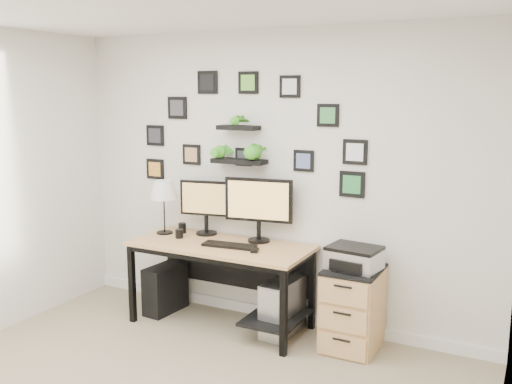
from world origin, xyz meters
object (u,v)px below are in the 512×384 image
Objects in this scene: pc_tower_black at (165,288)px; pc_tower_grey at (282,307)px; table_lamp at (164,191)px; monitor_right at (259,204)px; printer at (354,258)px; mug at (179,234)px; file_cabinet at (352,308)px; monitor_left at (206,203)px; desk at (226,257)px.

pc_tower_grey is at bearing 6.47° from pc_tower_black.
table_lamp is at bearing 121.41° from pc_tower_black.
printer is at bearing -7.65° from monitor_right.
mug is 0.16× the size of pc_tower_grey.
monitor_right is 1.22× the size of pc_tower_grey.
table_lamp reaches higher than file_cabinet.
pc_tower_black is (0.02, -0.05, -0.93)m from table_lamp.
mug is 1.15m from pc_tower_grey.
monitor_left is 1.50m from printer.
pc_tower_black is at bearing -152.04° from monitor_left.
pc_tower_black is at bearing -178.58° from pc_tower_grey.
monitor_left is 1.19m from pc_tower_grey.
pc_tower_grey is (0.30, -0.14, -0.85)m from monitor_right.
printer is (1.82, 0.05, 0.54)m from pc_tower_black.
desk is 1.19m from file_cabinet.
monitor_right reaches higher than table_lamp.
monitor_left is 1.17× the size of printer.
printer is at bearing 2.66° from desk.
mug is 0.60m from pc_tower_black.
pc_tower_black is (-0.67, 0.01, -0.40)m from desk.
monitor_left reaches higher than pc_tower_black.
monitor_left is 0.56m from monitor_right.
file_cabinet is at bearing 2.15° from pc_tower_grey.
monitor_left is at bearing 149.32° from desk.
monitor_left is at bearing 20.64° from table_lamp.
file_cabinet is (0.61, 0.02, 0.09)m from pc_tower_grey.
desk is 0.50m from mug.
monitor_right reaches higher than monitor_left.
monitor_right is 0.91m from pc_tower_grey.
mug is 1.68m from file_cabinet.
monitor_left is at bearing 178.53° from monitor_right.
monitor_right is 0.91× the size of file_cabinet.
monitor_right is at bearing 37.12° from desk.
file_cabinet is at bearing -7.37° from monitor_right.
monitor_left is at bearing 33.01° from pc_tower_black.
desk reaches higher than pc_tower_grey.
table_lamp is at bearing 175.81° from desk.
file_cabinet is 0.43m from printer.
monitor_left is (-0.32, 0.19, 0.42)m from desk.
file_cabinet reaches higher than pc_tower_grey.
table_lamp is at bearing 179.28° from pc_tower_grey.
table_lamp is 2.01m from file_cabinet.
mug is at bearing -123.64° from monitor_left.
monitor_right is 0.94m from table_lamp.
table_lamp reaches higher than desk.
monitor_right is (0.55, -0.01, 0.04)m from monitor_left.
monitor_left is 0.41m from table_lamp.
pc_tower_black is at bearing -178.49° from printer.
desk is 0.78m from pc_tower_black.
mug is (0.22, -0.08, -0.36)m from table_lamp.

